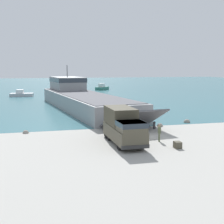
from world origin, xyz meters
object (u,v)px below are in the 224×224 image
moored_boat_a (21,94)px  moored_boat_b (102,88)px  landing_craft (80,97)px  mooring_bollard (154,125)px  military_truck (123,126)px  soldier_on_ramp (159,132)px  cargo_crate (178,145)px

moored_boat_a → moored_boat_b: (24.24, 17.04, 0.13)m
landing_craft → mooring_bollard: landing_craft is taller
landing_craft → mooring_bollard: (5.39, -21.29, -1.37)m
mooring_bollard → military_truck: bearing=-133.5°
moored_boat_b → mooring_bollard: moored_boat_b is taller
military_truck → moored_boat_b: 70.77m
soldier_on_ramp → mooring_bollard: bearing=85.8°
moored_boat_a → landing_craft: bearing=29.7°
landing_craft → moored_boat_a: 27.67m
landing_craft → cargo_crate: bearing=-89.5°
landing_craft → mooring_bollard: size_ratio=43.41×
military_truck → moored_boat_a: military_truck is taller
moored_boat_b → cargo_crate: bearing=-58.8°
moored_boat_a → cargo_crate: moored_boat_a is taller
moored_boat_b → mooring_bollard: 64.24m
cargo_crate → military_truck: bearing=145.2°
landing_craft → moored_boat_b: 44.53m
moored_boat_b → mooring_bollard: bearing=-58.6°
military_truck → soldier_on_ramp: size_ratio=4.21×
landing_craft → cargo_crate: 30.24m
landing_craft → soldier_on_ramp: bearing=-90.0°
soldier_on_ramp → moored_boat_a: moored_boat_a is taller
mooring_bollard → landing_craft: bearing=104.2°
mooring_bollard → moored_boat_a: bearing=109.2°
landing_craft → moored_boat_b: size_ratio=6.99×
soldier_on_ramp → moored_boat_b: (9.85, 69.64, -0.28)m
moored_boat_a → cargo_crate: bearing=21.7°
soldier_on_ramp → moored_boat_a: (-14.40, 52.60, -0.40)m
moored_boat_a → moored_boat_b: 29.63m
soldier_on_ramp → mooring_bollard: (1.87, 5.90, -0.47)m
mooring_bollard → cargo_crate: mooring_bollard is taller
military_truck → cargo_crate: bearing=55.0°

